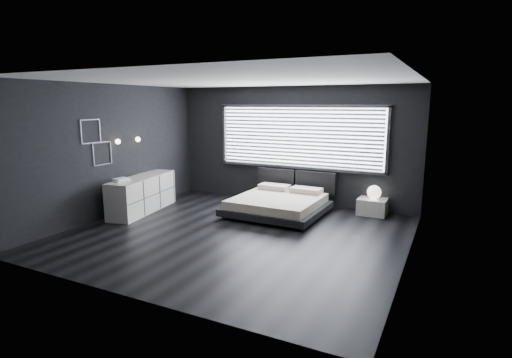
% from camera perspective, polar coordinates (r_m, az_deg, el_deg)
% --- Properties ---
extents(room, '(6.04, 6.00, 2.80)m').
position_cam_1_polar(room, '(7.20, -3.03, 2.77)').
color(room, black).
rests_on(room, ground).
extents(window, '(4.14, 0.09, 1.52)m').
position_cam_1_polar(window, '(9.53, 6.08, 5.96)').
color(window, white).
rests_on(window, ground).
extents(headboard, '(1.96, 0.16, 0.52)m').
position_cam_1_polar(headboard, '(9.63, 5.67, -0.23)').
color(headboard, black).
rests_on(headboard, ground).
extents(sconce_near, '(0.18, 0.11, 0.11)m').
position_cam_1_polar(sconce_near, '(8.99, -19.14, 5.07)').
color(sconce_near, silver).
rests_on(sconce_near, ground).
extents(sconce_far, '(0.18, 0.11, 0.11)m').
position_cam_1_polar(sconce_far, '(9.42, -16.54, 5.46)').
color(sconce_far, silver).
rests_on(sconce_far, ground).
extents(wall_art_upper, '(0.01, 0.48, 0.48)m').
position_cam_1_polar(wall_art_upper, '(8.63, -22.53, 6.30)').
color(wall_art_upper, '#47474C').
rests_on(wall_art_upper, ground).
extents(wall_art_lower, '(0.01, 0.48, 0.48)m').
position_cam_1_polar(wall_art_lower, '(8.84, -21.09, 3.42)').
color(wall_art_lower, '#47474C').
rests_on(wall_art_lower, ground).
extents(bed, '(2.00, 1.91, 0.51)m').
position_cam_1_polar(bed, '(8.75, 3.17, -3.55)').
color(bed, black).
rests_on(bed, ground).
extents(nightstand, '(0.61, 0.51, 0.35)m').
position_cam_1_polar(nightstand, '(9.11, 16.29, -3.80)').
color(nightstand, silver).
rests_on(nightstand, ground).
extents(orb_lamp, '(0.30, 0.30, 0.30)m').
position_cam_1_polar(orb_lamp, '(9.02, 16.52, -1.82)').
color(orb_lamp, white).
rests_on(orb_lamp, nightstand).
extents(dresser, '(0.89, 2.05, 0.80)m').
position_cam_1_polar(dresser, '(9.30, -15.88, -2.08)').
color(dresser, silver).
rests_on(dresser, ground).
extents(book_stack, '(0.31, 0.36, 0.06)m').
position_cam_1_polar(book_stack, '(8.82, -18.69, -0.08)').
color(book_stack, white).
rests_on(book_stack, dresser).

